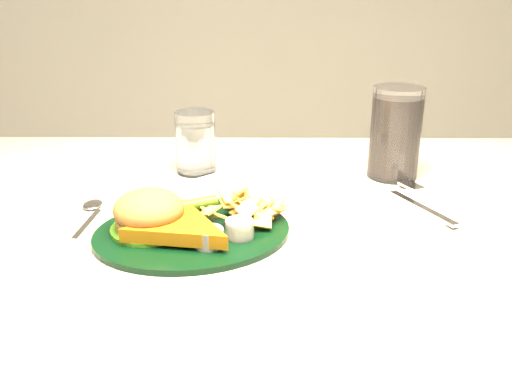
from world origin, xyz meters
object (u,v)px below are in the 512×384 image
(dinner_plate, at_px, (192,215))
(cola_glass, at_px, (395,133))
(water_glass, at_px, (196,143))
(fork_napkin, at_px, (420,205))

(dinner_plate, bearing_deg, cola_glass, 19.99)
(water_glass, distance_m, fork_napkin, 0.39)
(water_glass, bearing_deg, cola_glass, -3.36)
(dinner_plate, xyz_separation_m, water_glass, (-0.02, 0.26, 0.02))
(dinner_plate, xyz_separation_m, cola_glass, (0.32, 0.24, 0.05))
(water_glass, height_order, fork_napkin, water_glass)
(water_glass, bearing_deg, dinner_plate, -85.18)
(dinner_plate, xyz_separation_m, fork_napkin, (0.33, 0.09, -0.02))
(water_glass, relative_size, cola_glass, 0.70)
(dinner_plate, distance_m, cola_glass, 0.40)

